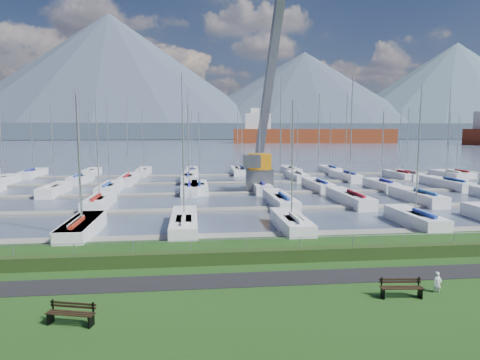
{
  "coord_description": "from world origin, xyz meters",
  "views": [
    {
      "loc": [
        -3.82,
        -22.4,
        7.08
      ],
      "look_at": [
        0.0,
        12.0,
        3.0
      ],
      "focal_mm": 32.0,
      "sensor_mm": 36.0,
      "label": 1
    }
  ],
  "objects": [
    {
      "name": "crane",
      "position": [
        4.58,
        29.36,
        5.33
      ],
      "size": [
        5.08,
        13.31,
        22.35
      ],
      "rotation": [
        0.0,
        0.0,
        -0.09
      ],
      "color": "#595B60",
      "rests_on": "water"
    },
    {
      "name": "person",
      "position": [
        6.76,
        -5.45,
        0.53
      ],
      "size": [
        0.42,
        0.3,
        1.07
      ],
      "primitive_type": "imported",
      "rotation": [
        0.0,
        0.0,
        0.12
      ],
      "color": "silver",
      "rests_on": "grass"
    },
    {
      "name": "path",
      "position": [
        0.0,
        -3.0,
        0.01
      ],
      "size": [
        160.0,
        2.0,
        0.04
      ],
      "primitive_type": "cube",
      "color": "black",
      "rests_on": "grass"
    },
    {
      "name": "bench_right",
      "position": [
        4.89,
        -5.83,
        0.42
      ],
      "size": [
        1.83,
        0.57,
        0.85
      ],
      "rotation": [
        0.0,
        0.0,
        -0.09
      ],
      "color": "black",
      "rests_on": "grass"
    },
    {
      "name": "foothill",
      "position": [
        0.0,
        330.0,
        6.0
      ],
      "size": [
        900.0,
        80.0,
        12.0
      ],
      "primitive_type": "cube",
      "color": "#3F4D5D",
      "rests_on": "water"
    },
    {
      "name": "water",
      "position": [
        0.0,
        260.0,
        -0.4
      ],
      "size": [
        800.0,
        540.0,
        0.2
      ],
      "primitive_type": "cube",
      "color": "#49546A"
    },
    {
      "name": "bench_left",
      "position": [
        -8.3,
        -6.92,
        0.42
      ],
      "size": [
        1.85,
        0.89,
        0.85
      ],
      "rotation": [
        0.0,
        0.0,
        -0.27
      ],
      "color": "black",
      "rests_on": "grass"
    },
    {
      "name": "hedge",
      "position": [
        0.0,
        -0.4,
        0.35
      ],
      "size": [
        80.0,
        0.7,
        0.7
      ],
      "primitive_type": "cube",
      "color": "#223613",
      "rests_on": "grass"
    },
    {
      "name": "cargo_ship_mid",
      "position": [
        59.24,
        213.28,
        3.65
      ],
      "size": [
        90.3,
        29.18,
        21.5
      ],
      "rotation": [
        0.0,
        0.0,
        -0.13
      ],
      "color": "maroon",
      "rests_on": "water"
    },
    {
      "name": "mountains",
      "position": [
        7.35,
        404.62,
        46.68
      ],
      "size": [
        1190.0,
        360.0,
        115.0
      ],
      "color": "#48596A",
      "rests_on": "water"
    },
    {
      "name": "fence",
      "position": [
        0.0,
        0.0,
        1.2
      ],
      "size": [
        80.0,
        0.04,
        0.04
      ],
      "primitive_type": "cylinder",
      "rotation": [
        0.0,
        1.57,
        0.0
      ],
      "color": "#95989D",
      "rests_on": "grass"
    },
    {
      "name": "docks",
      "position": [
        0.0,
        26.0,
        -0.22
      ],
      "size": [
        90.0,
        41.6,
        0.25
      ],
      "color": "slate",
      "rests_on": "water"
    },
    {
      "name": "sailboat_fleet",
      "position": [
        -0.08,
        29.14,
        5.31
      ],
      "size": [
        75.52,
        49.25,
        13.21
      ],
      "color": "navy",
      "rests_on": "water"
    }
  ]
}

